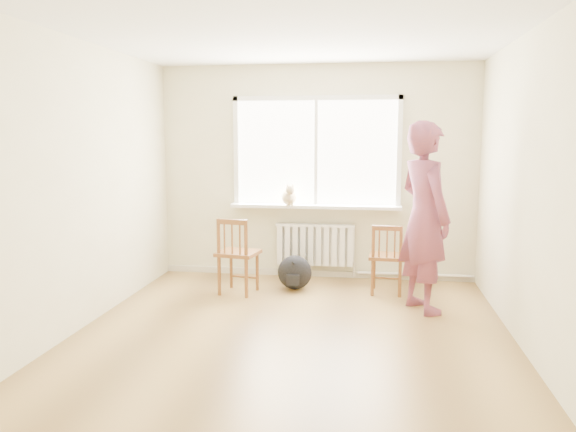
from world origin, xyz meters
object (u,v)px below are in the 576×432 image
at_px(chair_right, 387,259).
at_px(chair_left, 237,256).
at_px(backpack, 295,272).
at_px(cat, 289,196).
at_px(person, 424,217).

bearing_deg(chair_right, chair_left, 12.07).
bearing_deg(backpack, cat, 106.05).
height_order(chair_left, chair_right, chair_left).
relative_size(chair_right, cat, 1.96).
xyz_separation_m(chair_left, backpack, (0.63, 0.30, -0.25)).
bearing_deg(chair_left, person, -178.50).
height_order(chair_right, person, person).
bearing_deg(person, backpack, 38.31).
xyz_separation_m(person, cat, (-1.56, 1.06, 0.08)).
relative_size(chair_left, backpack, 2.19).
bearing_deg(cat, person, -47.72).
xyz_separation_m(person, backpack, (-1.43, 0.60, -0.78)).
relative_size(person, backpack, 4.84).
bearing_deg(backpack, person, -22.74).
distance_m(chair_right, backpack, 1.10).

